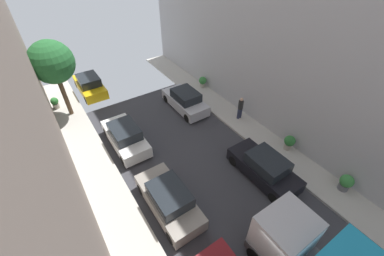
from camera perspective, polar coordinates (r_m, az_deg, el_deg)
sidewalk_right at (r=15.28m, az=34.08°, el=-15.54°), size 2.00×44.00×0.15m
parked_car_left_3 at (r=12.46m, az=-5.40°, el=-16.34°), size 1.78×4.20×1.57m
parked_car_left_4 at (r=16.06m, az=-15.34°, el=-1.91°), size 1.78×4.20×1.57m
parked_car_left_5 at (r=22.49m, az=-22.79°, el=9.22°), size 1.78×4.20×1.57m
parked_car_right_2 at (r=14.23m, az=16.57°, el=-8.89°), size 1.78×4.20×1.57m
parked_car_right_3 at (r=18.79m, az=-1.60°, el=6.45°), size 1.78×4.20×1.57m
pedestrian at (r=17.73m, az=11.27°, el=4.74°), size 0.40×0.36×1.72m
street_tree_0 at (r=18.65m, az=-29.96°, el=13.13°), size 2.83×2.83×5.52m
potted_plant_0 at (r=21.50m, az=2.51°, el=10.88°), size 0.66×0.66×0.91m
potted_plant_1 at (r=15.35m, az=32.36°, el=-10.68°), size 0.69×0.69×0.99m
potted_plant_2 at (r=21.45m, az=-29.42°, el=5.21°), size 0.56×0.56×0.90m
potted_plant_4 at (r=16.30m, az=21.82°, el=-3.08°), size 0.67×0.67×0.98m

